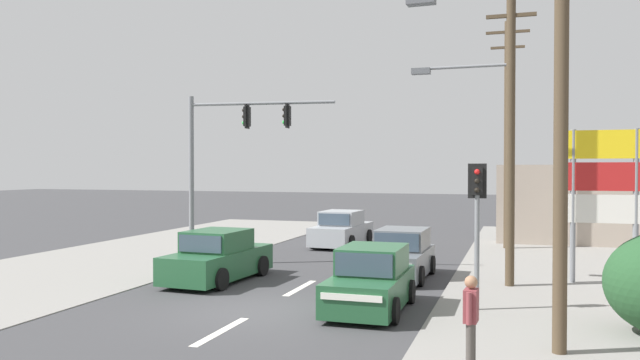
{
  "coord_description": "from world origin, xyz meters",
  "views": [
    {
      "loc": [
        5.97,
        -13.82,
        3.45
      ],
      "look_at": [
        0.28,
        4.0,
        3.09
      ],
      "focal_mm": 35.0,
      "sensor_mm": 36.0,
      "label": 1
    }
  ],
  "objects_px": {
    "pedestrian_at_kerb": "(471,317)",
    "traffic_signal_mast": "(226,148)",
    "utility_pole_background_right": "(507,130)",
    "utility_pole_foreground_right": "(553,78)",
    "utility_pole_midground_right": "(505,120)",
    "pedestal_signal_right_kerb": "(477,211)",
    "hatchback_receding_far": "(371,281)",
    "shopping_plaza_sign": "(604,184)",
    "hatchback_crossing_left": "(401,256)",
    "sedan_oncoming_mid": "(218,258)",
    "sedan_kerbside_parked": "(342,230)"
  },
  "relations": [
    {
      "from": "pedestrian_at_kerb",
      "to": "traffic_signal_mast",
      "type": "bearing_deg",
      "value": 134.91
    },
    {
      "from": "utility_pole_background_right",
      "to": "utility_pole_foreground_right",
      "type": "bearing_deg",
      "value": -85.99
    },
    {
      "from": "utility_pole_midground_right",
      "to": "pedestal_signal_right_kerb",
      "type": "relative_size",
      "value": 2.52
    },
    {
      "from": "traffic_signal_mast",
      "to": "hatchback_receding_far",
      "type": "xyz_separation_m",
      "value": [
        6.43,
        -5.16,
        -3.44
      ]
    },
    {
      "from": "utility_pole_midground_right",
      "to": "hatchback_receding_far",
      "type": "xyz_separation_m",
      "value": [
        -3.03,
        -4.16,
        -4.13
      ]
    },
    {
      "from": "utility_pole_background_right",
      "to": "traffic_signal_mast",
      "type": "xyz_separation_m",
      "value": [
        -9.35,
        -7.87,
        -0.94
      ]
    },
    {
      "from": "utility_pole_background_right",
      "to": "hatchback_receding_far",
      "type": "bearing_deg",
      "value": -102.65
    },
    {
      "from": "utility_pole_midground_right",
      "to": "hatchback_receding_far",
      "type": "relative_size",
      "value": 2.46
    },
    {
      "from": "utility_pole_foreground_right",
      "to": "traffic_signal_mast",
      "type": "bearing_deg",
      "value": 143.91
    },
    {
      "from": "pedestal_signal_right_kerb",
      "to": "shopping_plaza_sign",
      "type": "relative_size",
      "value": 0.77
    },
    {
      "from": "hatchback_crossing_left",
      "to": "utility_pole_background_right",
      "type": "bearing_deg",
      "value": 70.25
    },
    {
      "from": "pedestal_signal_right_kerb",
      "to": "hatchback_crossing_left",
      "type": "height_order",
      "value": "pedestal_signal_right_kerb"
    },
    {
      "from": "hatchback_receding_far",
      "to": "sedan_oncoming_mid",
      "type": "bearing_deg",
      "value": 155.86
    },
    {
      "from": "pedestrian_at_kerb",
      "to": "hatchback_crossing_left",
      "type": "bearing_deg",
      "value": 107.77
    },
    {
      "from": "utility_pole_background_right",
      "to": "pedestal_signal_right_kerb",
      "type": "bearing_deg",
      "value": -92.17
    },
    {
      "from": "pedestal_signal_right_kerb",
      "to": "hatchback_receding_far",
      "type": "bearing_deg",
      "value": -163.66
    },
    {
      "from": "pedestal_signal_right_kerb",
      "to": "utility_pole_background_right",
      "type": "bearing_deg",
      "value": 87.83
    },
    {
      "from": "utility_pole_foreground_right",
      "to": "pedestal_signal_right_kerb",
      "type": "relative_size",
      "value": 2.67
    },
    {
      "from": "shopping_plaza_sign",
      "to": "sedan_kerbside_parked",
      "type": "relative_size",
      "value": 1.06
    },
    {
      "from": "utility_pole_foreground_right",
      "to": "utility_pole_background_right",
      "type": "bearing_deg",
      "value": 94.01
    },
    {
      "from": "utility_pole_foreground_right",
      "to": "hatchback_crossing_left",
      "type": "bearing_deg",
      "value": 120.12
    },
    {
      "from": "pedestal_signal_right_kerb",
      "to": "shopping_plaza_sign",
      "type": "xyz_separation_m",
      "value": [
        3.35,
        4.56,
        0.57
      ]
    },
    {
      "from": "traffic_signal_mast",
      "to": "sedan_oncoming_mid",
      "type": "xyz_separation_m",
      "value": [
        1.09,
        -2.76,
        -3.44
      ]
    },
    {
      "from": "hatchback_crossing_left",
      "to": "sedan_oncoming_mid",
      "type": "bearing_deg",
      "value": -157.0
    },
    {
      "from": "utility_pole_midground_right",
      "to": "pedestrian_at_kerb",
      "type": "relative_size",
      "value": 5.49
    },
    {
      "from": "hatchback_receding_far",
      "to": "pedestrian_at_kerb",
      "type": "distance_m",
      "value": 4.76
    },
    {
      "from": "utility_pole_midground_right",
      "to": "shopping_plaza_sign",
      "type": "height_order",
      "value": "utility_pole_midground_right"
    },
    {
      "from": "pedestrian_at_kerb",
      "to": "utility_pole_midground_right",
      "type": "bearing_deg",
      "value": 87.36
    },
    {
      "from": "pedestal_signal_right_kerb",
      "to": "pedestrian_at_kerb",
      "type": "relative_size",
      "value": 2.18
    },
    {
      "from": "utility_pole_background_right",
      "to": "sedan_kerbside_parked",
      "type": "bearing_deg",
      "value": -170.22
    },
    {
      "from": "utility_pole_foreground_right",
      "to": "hatchback_crossing_left",
      "type": "relative_size",
      "value": 2.6
    },
    {
      "from": "hatchback_crossing_left",
      "to": "pedestrian_at_kerb",
      "type": "relative_size",
      "value": 2.25
    },
    {
      "from": "utility_pole_midground_right",
      "to": "traffic_signal_mast",
      "type": "xyz_separation_m",
      "value": [
        -9.45,
        0.99,
        -0.69
      ]
    },
    {
      "from": "utility_pole_foreground_right",
      "to": "pedestrian_at_kerb",
      "type": "relative_size",
      "value": 5.83
    },
    {
      "from": "shopping_plaza_sign",
      "to": "sedan_oncoming_mid",
      "type": "bearing_deg",
      "value": -165.48
    },
    {
      "from": "sedan_oncoming_mid",
      "to": "utility_pole_foreground_right",
      "type": "bearing_deg",
      "value": -27.4
    },
    {
      "from": "shopping_plaza_sign",
      "to": "pedestrian_at_kerb",
      "type": "relative_size",
      "value": 2.82
    },
    {
      "from": "utility_pole_background_right",
      "to": "sedan_oncoming_mid",
      "type": "distance_m",
      "value": 14.16
    },
    {
      "from": "traffic_signal_mast",
      "to": "hatchback_crossing_left",
      "type": "height_order",
      "value": "traffic_signal_mast"
    },
    {
      "from": "sedan_oncoming_mid",
      "to": "shopping_plaza_sign",
      "type": "bearing_deg",
      "value": 14.52
    },
    {
      "from": "pedestal_signal_right_kerb",
      "to": "pedestrian_at_kerb",
      "type": "bearing_deg",
      "value": -87.6
    },
    {
      "from": "shopping_plaza_sign",
      "to": "hatchback_crossing_left",
      "type": "height_order",
      "value": "shopping_plaza_sign"
    },
    {
      "from": "utility_pole_midground_right",
      "to": "shopping_plaza_sign",
      "type": "relative_size",
      "value": 1.95
    },
    {
      "from": "pedestrian_at_kerb",
      "to": "utility_pole_background_right",
      "type": "bearing_deg",
      "value": 89.08
    },
    {
      "from": "utility_pole_foreground_right",
      "to": "utility_pole_midground_right",
      "type": "xyz_separation_m",
      "value": [
        -0.98,
        6.61,
        -0.28
      ]
    },
    {
      "from": "utility_pole_midground_right",
      "to": "pedestrian_at_kerb",
      "type": "height_order",
      "value": "utility_pole_midground_right"
    },
    {
      "from": "pedestal_signal_right_kerb",
      "to": "shopping_plaza_sign",
      "type": "height_order",
      "value": "shopping_plaza_sign"
    },
    {
      "from": "pedestal_signal_right_kerb",
      "to": "sedan_oncoming_mid",
      "type": "xyz_separation_m",
      "value": [
        -7.79,
        1.67,
        -1.71
      ]
    },
    {
      "from": "shopping_plaza_sign",
      "to": "pedestrian_at_kerb",
      "type": "height_order",
      "value": "shopping_plaza_sign"
    },
    {
      "from": "shopping_plaza_sign",
      "to": "hatchback_receding_far",
      "type": "bearing_deg",
      "value": -137.72
    }
  ]
}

